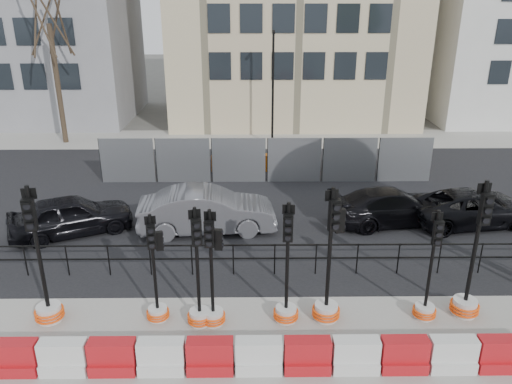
{
  "coord_description": "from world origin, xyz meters",
  "views": [
    {
      "loc": [
        -0.68,
        -11.51,
        7.65
      ],
      "look_at": [
        -0.52,
        3.0,
        1.91
      ],
      "focal_mm": 35.0,
      "sensor_mm": 36.0,
      "label": 1
    }
  ],
  "objects_px": {
    "traffic_signal_d": "(213,298)",
    "traffic_signal_h": "(468,289)",
    "car_a": "(71,215)",
    "traffic_signal_a": "(46,295)",
    "car_c": "(392,206)"
  },
  "relations": [
    {
      "from": "car_c",
      "to": "traffic_signal_a",
      "type": "bearing_deg",
      "value": 107.47
    },
    {
      "from": "car_a",
      "to": "car_c",
      "type": "height_order",
      "value": "car_a"
    },
    {
      "from": "car_a",
      "to": "car_c",
      "type": "relative_size",
      "value": 0.93
    },
    {
      "from": "traffic_signal_d",
      "to": "traffic_signal_h",
      "type": "distance_m",
      "value": 6.4
    },
    {
      "from": "traffic_signal_d",
      "to": "car_c",
      "type": "height_order",
      "value": "traffic_signal_d"
    },
    {
      "from": "traffic_signal_h",
      "to": "car_c",
      "type": "xyz_separation_m",
      "value": [
        -0.42,
        5.58,
        -0.12
      ]
    },
    {
      "from": "traffic_signal_d",
      "to": "traffic_signal_h",
      "type": "xyz_separation_m",
      "value": [
        6.39,
        0.31,
        0.02
      ]
    },
    {
      "from": "traffic_signal_a",
      "to": "traffic_signal_h",
      "type": "xyz_separation_m",
      "value": [
        10.52,
        0.14,
        0.01
      ]
    },
    {
      "from": "traffic_signal_h",
      "to": "car_a",
      "type": "bearing_deg",
      "value": 151.77
    },
    {
      "from": "traffic_signal_a",
      "to": "car_a",
      "type": "bearing_deg",
      "value": 94.31
    },
    {
      "from": "car_a",
      "to": "car_c",
      "type": "bearing_deg",
      "value": -110.51
    },
    {
      "from": "traffic_signal_h",
      "to": "car_a",
      "type": "distance_m",
      "value": 12.53
    },
    {
      "from": "car_a",
      "to": "car_c",
      "type": "xyz_separation_m",
      "value": [
        11.15,
        0.77,
        -0.05
      ]
    },
    {
      "from": "traffic_signal_d",
      "to": "car_a",
      "type": "bearing_deg",
      "value": 140.54
    },
    {
      "from": "traffic_signal_a",
      "to": "traffic_signal_h",
      "type": "relative_size",
      "value": 0.99
    }
  ]
}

